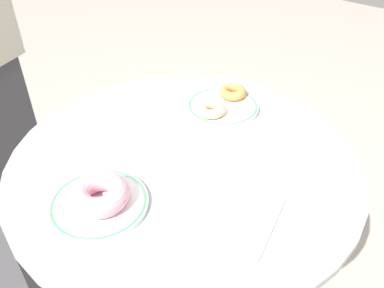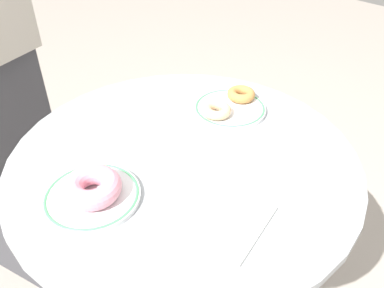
% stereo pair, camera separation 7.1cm
% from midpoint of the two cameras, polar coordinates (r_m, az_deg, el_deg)
% --- Properties ---
extents(cafe_table, '(0.74, 0.74, 0.73)m').
position_cam_midpoint_polar(cafe_table, '(0.98, 1.02, -10.89)').
color(cafe_table, '#999EA3').
rests_on(cafe_table, ground).
extents(plate_left, '(0.18, 0.18, 0.01)m').
position_cam_midpoint_polar(plate_left, '(0.76, -11.39, -7.37)').
color(plate_left, white).
rests_on(plate_left, cafe_table).
extents(plate_right, '(0.18, 0.18, 0.01)m').
position_cam_midpoint_polar(plate_right, '(0.99, 7.44, 4.97)').
color(plate_right, white).
rests_on(plate_right, cafe_table).
extents(donut_pink_frosted, '(0.11, 0.11, 0.04)m').
position_cam_midpoint_polar(donut_pink_frosted, '(0.74, -11.35, -6.11)').
color(donut_pink_frosted, pink).
rests_on(donut_pink_frosted, plate_left).
extents(donut_old_fashioned, '(0.10, 0.10, 0.02)m').
position_cam_midpoint_polar(donut_old_fashioned, '(1.02, 8.98, 6.93)').
color(donut_old_fashioned, '#BC7F42').
rests_on(donut_old_fashioned, plate_right).
extents(donut_glazed, '(0.07, 0.07, 0.02)m').
position_cam_midpoint_polar(donut_glazed, '(0.95, 5.64, 4.74)').
color(donut_glazed, '#E0B789').
rests_on(donut_glazed, plate_right).
extents(paper_napkin, '(0.17, 0.16, 0.01)m').
position_cam_midpoint_polar(paper_napkin, '(0.72, 7.61, -10.63)').
color(paper_napkin, white).
rests_on(paper_napkin, cafe_table).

